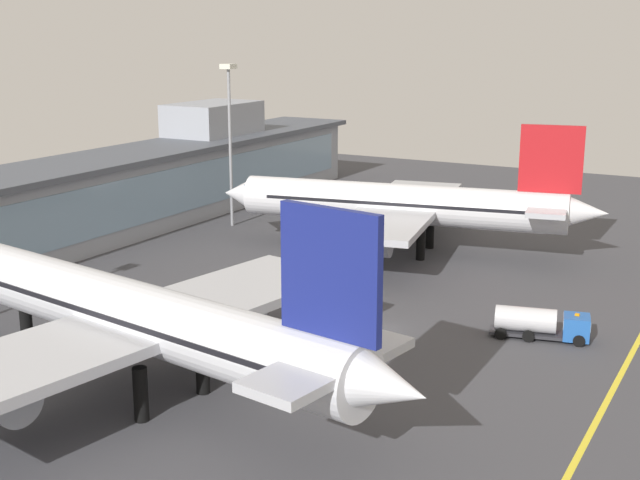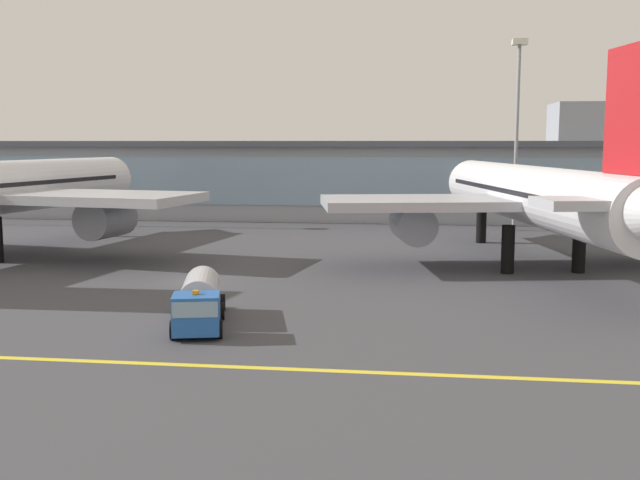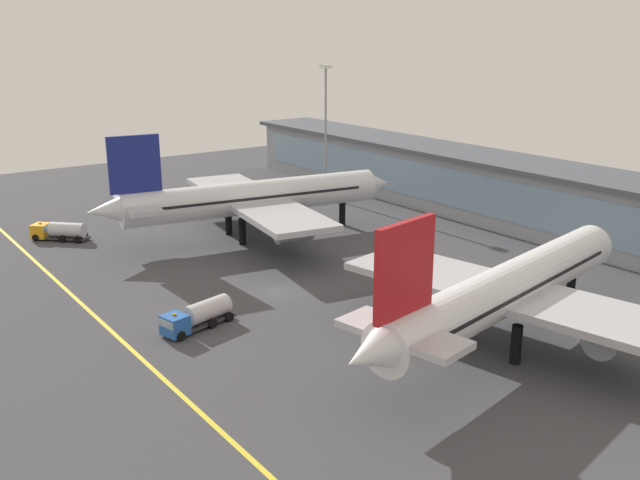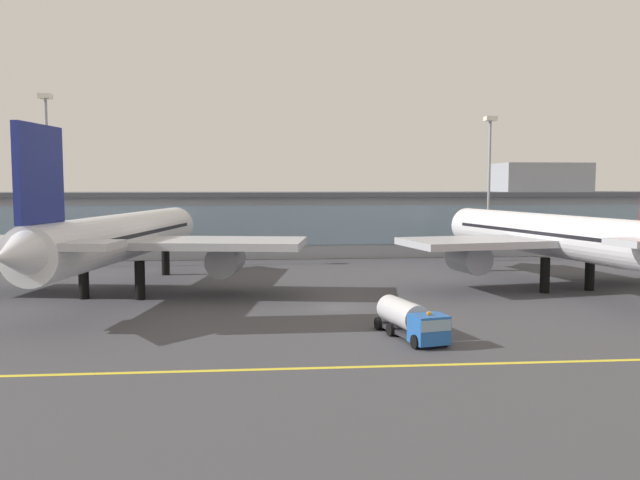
# 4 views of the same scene
# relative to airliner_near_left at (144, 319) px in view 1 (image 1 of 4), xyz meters

# --- Properties ---
(ground_plane) EXTENTS (205.07, 205.07, 0.00)m
(ground_plane) POSITION_rel_airliner_near_left_xyz_m (23.36, -9.98, -6.41)
(ground_plane) COLOR #424247
(taxiway_centreline_stripe) EXTENTS (164.06, 0.50, 0.01)m
(taxiway_centreline_stripe) POSITION_rel_airliner_near_left_xyz_m (23.36, -31.98, -6.40)
(taxiway_centreline_stripe) COLOR yellow
(taxiway_centreline_stripe) RESTS_ON ground
(terminal_building) EXTENTS (149.48, 14.00, 16.34)m
(terminal_building) POSITION_rel_airliner_near_left_xyz_m (25.37, 39.84, -0.41)
(terminal_building) COLOR #9399A3
(terminal_building) RESTS_ON ground
(airliner_near_left) EXTENTS (42.30, 50.72, 17.56)m
(airliner_near_left) POSITION_rel_airliner_near_left_xyz_m (0.00, 0.00, 0.00)
(airliner_near_left) COLOR black
(airliner_near_left) RESTS_ON ground
(airliner_near_right) EXTENTS (37.87, 49.97, 17.06)m
(airliner_near_right) POSITION_rel_airliner_near_left_xyz_m (50.81, 0.26, -0.18)
(airliner_near_right) COLOR black
(airliner_near_right) RESTS_ON ground
(fuel_tanker_truck) EXTENTS (4.71, 9.36, 2.90)m
(fuel_tanker_truck) POSITION_rel_airliner_near_left_xyz_m (27.86, -23.99, -4.90)
(fuel_tanker_truck) COLOR black
(fuel_tanker_truck) RESTS_ON ground
(apron_light_mast_centre) EXTENTS (1.80, 1.80, 23.38)m
(apron_light_mast_centre) POSITION_rel_airliner_near_left_xyz_m (52.77, 28.34, 8.91)
(apron_light_mast_centre) COLOR gray
(apron_light_mast_centre) RESTS_ON ground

